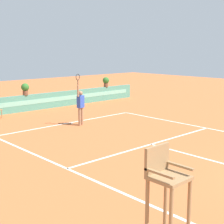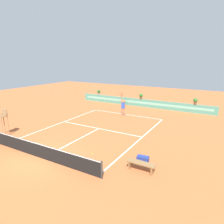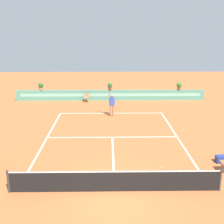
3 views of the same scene
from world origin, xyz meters
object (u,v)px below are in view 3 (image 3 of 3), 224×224
Objects in this scene: potted_plant_centre at (110,86)px; gear_bag at (223,159)px; tennis_ball_near_baseline at (162,168)px; potted_plant_far_right at (179,86)px; tennis_player at (112,103)px; ball_kid_chair at (87,97)px; potted_plant_far_left at (41,86)px.

gear_bag is at bearing -67.61° from potted_plant_centre.
potted_plant_far_right is (4.18, 14.34, 1.38)m from tennis_ball_near_baseline.
gear_bag is 0.97× the size of potted_plant_centre.
gear_bag is at bearing -56.37° from tennis_player.
ball_kid_chair is 15.14m from gear_bag.
potted_plant_far_left reaches higher than tennis_ball_near_baseline.
potted_plant_centre reaches higher than tennis_ball_near_baseline.
ball_kid_chair is 2.50m from potted_plant_centre.
tennis_player is 3.57× the size of potted_plant_far_right.
potted_plant_far_right reaches higher than gear_bag.
potted_plant_far_left and potted_plant_far_right have the same top height.
ball_kid_chair is 1.17× the size of potted_plant_far_right.
ball_kid_chair is 1.17× the size of potted_plant_far_left.
tennis_player is at bearing -38.89° from potted_plant_far_left.
potted_plant_far_left is at bearing 180.00° from potted_plant_centre.
tennis_ball_near_baseline is 14.61m from potted_plant_centre.
gear_bag is at bearing -58.82° from ball_kid_chair.
potted_plant_far_left is (-6.63, 5.35, 0.36)m from tennis_player.
ball_kid_chair is at bearing -9.58° from potted_plant_far_left.
tennis_ball_near_baseline is at bearing -168.44° from gear_bag.
gear_bag is (7.84, -12.95, -0.30)m from ball_kid_chair.
gear_bag is 14.85m from potted_plant_centre.
tennis_ball_near_baseline is (4.60, -13.61, -0.44)m from ball_kid_chair.
gear_bag is at bearing -48.34° from potted_plant_far_left.
tennis_player reaches higher than potted_plant_centre.
potted_plant_far_left is 1.00× the size of potted_plant_far_right.
potted_plant_centre reaches higher than gear_bag.
potted_plant_far_right is (6.49, 5.35, 0.36)m from tennis_player.
tennis_ball_near_baseline is (2.31, -9.00, -1.02)m from tennis_player.
tennis_ball_near_baseline is at bearing -71.31° from ball_kid_chair.
ball_kid_chair is at bearing -175.24° from potted_plant_far_right.
gear_bag is 10.05m from tennis_player.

